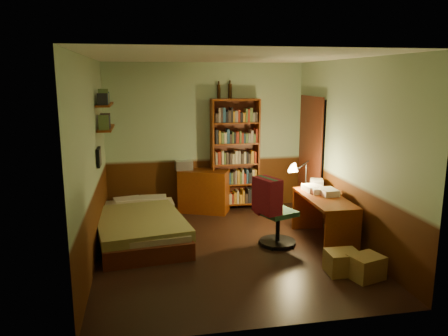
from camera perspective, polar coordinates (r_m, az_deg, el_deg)
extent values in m
cube|color=black|center=(6.20, 0.43, -10.56)|extent=(3.50, 4.00, 0.02)
cube|color=silver|center=(5.74, 0.47, 14.40)|extent=(3.50, 4.00, 0.02)
cube|color=#9BB792|center=(7.79, -2.39, 4.04)|extent=(3.50, 0.02, 2.60)
cube|color=#9BB792|center=(5.76, -16.99, 0.79)|extent=(0.02, 4.00, 2.60)
cube|color=#9BB792|center=(6.40, 16.12, 1.90)|extent=(0.02, 4.00, 2.60)
cube|color=#9BB792|center=(3.93, 6.10, -3.76)|extent=(3.50, 0.02, 2.60)
cube|color=black|center=(7.60, 11.36, 1.34)|extent=(0.06, 0.90, 2.00)
cube|color=#491D10|center=(7.59, 11.12, 1.33)|extent=(0.02, 0.98, 2.08)
cube|color=olive|center=(6.63, -10.93, -6.27)|extent=(1.38, 2.25, 0.63)
cube|color=#662A0C|center=(7.72, -2.63, -3.03)|extent=(0.94, 0.72, 0.75)
cube|color=#B2B2B7|center=(7.70, -5.28, 0.38)|extent=(0.31, 0.24, 0.16)
cube|color=#662A0C|center=(7.77, 1.44, 1.72)|extent=(0.86, 0.29, 1.98)
cylinder|color=black|center=(7.71, -0.68, 9.95)|extent=(0.08, 0.08, 0.24)
cylinder|color=black|center=(7.74, 0.78, 10.01)|extent=(0.08, 0.08, 0.25)
cube|color=#662A0C|center=(6.46, 12.89, -6.64)|extent=(0.55, 1.28, 0.68)
cube|color=silver|center=(6.96, 12.02, -1.91)|extent=(0.26, 0.30, 0.10)
cone|color=black|center=(6.82, 10.70, 0.07)|extent=(0.21, 0.21, 0.62)
cube|color=#2A553C|center=(6.23, 7.09, -5.67)|extent=(0.61, 0.57, 0.97)
cube|color=maroon|center=(5.88, 6.77, 0.63)|extent=(0.30, 0.45, 0.49)
cube|color=#662A0C|center=(6.79, -15.15, 5.05)|extent=(0.20, 0.90, 0.03)
cube|color=#662A0C|center=(6.76, -15.31, 8.00)|extent=(0.20, 0.90, 0.03)
cube|color=black|center=(6.36, -16.04, 1.37)|extent=(0.04, 0.32, 0.26)
cube|color=olive|center=(5.56, 18.06, -12.20)|extent=(0.45, 0.40, 0.28)
cube|color=olive|center=(5.63, 15.23, -11.78)|extent=(0.40, 0.33, 0.28)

